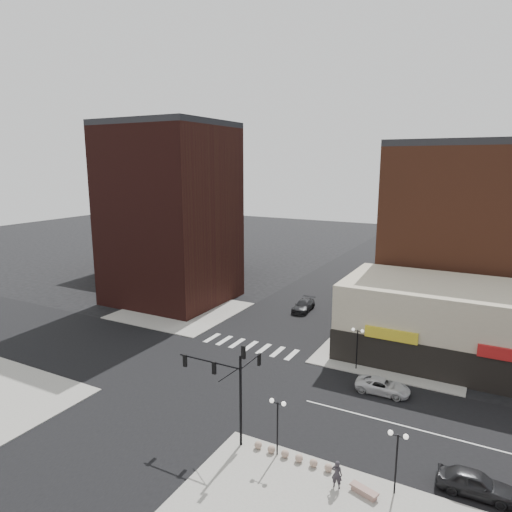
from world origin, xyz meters
The scene contains 19 objects.
ground centered at (0.00, 0.00, 0.00)m, with size 240.00×240.00×0.00m, color black.
road_ew centered at (0.00, 0.00, 0.01)m, with size 200.00×14.00×0.02m, color black.
road_ns centered at (0.00, 0.00, 0.01)m, with size 14.00×200.00×0.02m, color black.
sidewalk_nw centered at (-14.50, 14.50, 0.06)m, with size 15.00×15.00×0.12m, color gray.
sidewalk_ne centered at (14.50, 14.50, 0.06)m, with size 15.00×15.00×0.12m, color gray.
building_nw centered at (-19.00, 18.50, 12.50)m, with size 16.00×15.00×25.00m, color #361411.
building_nw_low centered at (-32.00, 34.00, 6.00)m, with size 20.00×18.00×12.00m, color #361411.
building_ne_midrise centered at (19.00, 29.50, 11.00)m, with size 18.00×15.00×22.00m, color brown.
building_ne_row centered at (21.00, 15.00, 3.30)m, with size 24.20×12.20×8.00m.
traffic_signal centered at (7.24, -7.83, 4.96)m, with size 5.59×3.09×7.77m.
street_lamp_se_a centered at (11.00, -8.00, 3.29)m, with size 1.22×0.32×4.16m.
street_lamp_se_b centered at (19.00, -8.00, 3.29)m, with size 1.22×0.32×4.16m.
street_lamp_ne centered at (12.00, 8.00, 3.29)m, with size 1.22×0.32×4.16m.
bollard_row centered at (12.12, -8.00, 0.39)m, with size 5.79×0.54×0.54m.
white_suv centered at (15.41, 4.50, 0.66)m, with size 2.18×4.73×1.31m, color silver.
dark_sedan_east centered at (23.33, -5.59, 0.77)m, with size 1.81×4.49×1.53m, color black.
dark_sedan_north centered at (0.41, 22.54, 0.76)m, with size 2.12×5.22×1.51m, color black.
pedestrian centered at (15.70, -9.21, 1.05)m, with size 0.68×0.45×1.87m, color #2A272C.
stone_bench centered at (17.38, -9.00, 0.34)m, with size 1.87×1.06×0.42m.
Camera 1 is at (23.11, -33.71, 20.08)m, focal length 32.00 mm.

